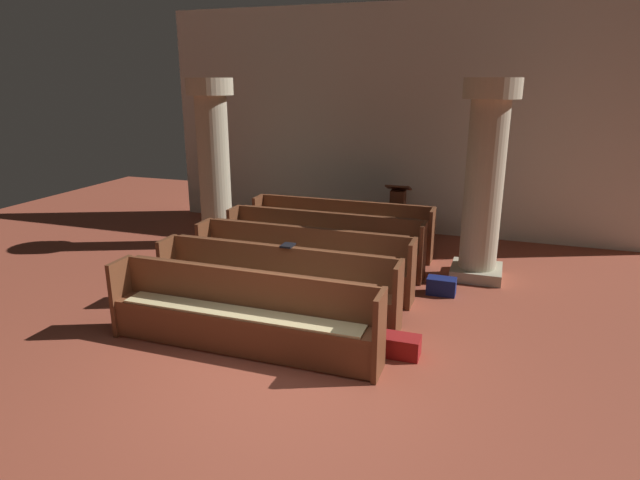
% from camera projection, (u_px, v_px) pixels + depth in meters
% --- Properties ---
extents(ground_plane, '(19.20, 19.20, 0.00)m').
position_uv_depth(ground_plane, '(286.00, 369.00, 5.94)').
color(ground_plane, '#9E4733').
extents(back_wall, '(10.00, 0.16, 4.50)m').
position_uv_depth(back_wall, '(400.00, 122.00, 10.80)').
color(back_wall, silver).
rests_on(back_wall, ground).
extents(pew_row_0, '(3.34, 0.47, 0.95)m').
position_uv_depth(pew_row_0, '(341.00, 226.00, 9.80)').
color(pew_row_0, brown).
rests_on(pew_row_0, ground).
extents(pew_row_1, '(3.34, 0.46, 0.95)m').
position_uv_depth(pew_row_1, '(324.00, 240.00, 8.91)').
color(pew_row_1, brown).
rests_on(pew_row_1, ground).
extents(pew_row_2, '(3.34, 0.46, 0.95)m').
position_uv_depth(pew_row_2, '(302.00, 259.00, 8.01)').
color(pew_row_2, brown).
rests_on(pew_row_2, ground).
extents(pew_row_3, '(3.34, 0.47, 0.95)m').
position_uv_depth(pew_row_3, '(276.00, 281.00, 7.11)').
color(pew_row_3, brown).
rests_on(pew_row_3, ground).
extents(pew_row_4, '(3.34, 0.46, 0.95)m').
position_uv_depth(pew_row_4, '(241.00, 311.00, 6.21)').
color(pew_row_4, brown).
rests_on(pew_row_4, ground).
extents(pillar_aisle_side, '(0.85, 0.85, 3.10)m').
position_uv_depth(pillar_aisle_side, '(485.00, 178.00, 8.23)').
color(pillar_aisle_side, tan).
rests_on(pillar_aisle_side, ground).
extents(pillar_far_side, '(0.85, 0.85, 3.10)m').
position_uv_depth(pillar_far_side, '(214.00, 161.00, 9.98)').
color(pillar_far_side, tan).
rests_on(pillar_far_side, ground).
extents(lectern, '(0.48, 0.45, 1.08)m').
position_uv_depth(lectern, '(397.00, 215.00, 10.81)').
color(lectern, '#562B1A').
rests_on(lectern, ground).
extents(hymn_book, '(0.16, 0.21, 0.03)m').
position_uv_depth(hymn_book, '(288.00, 245.00, 7.12)').
color(hymn_book, black).
rests_on(hymn_book, pew_row_3).
extents(kneeler_box_red, '(0.42, 0.27, 0.24)m').
position_uv_depth(kneeler_box_red, '(401.00, 346.00, 6.19)').
color(kneeler_box_red, maroon).
rests_on(kneeler_box_red, ground).
extents(kneeler_box_navy, '(0.42, 0.24, 0.25)m').
position_uv_depth(kneeler_box_navy, '(441.00, 286.00, 7.96)').
color(kneeler_box_navy, navy).
rests_on(kneeler_box_navy, ground).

